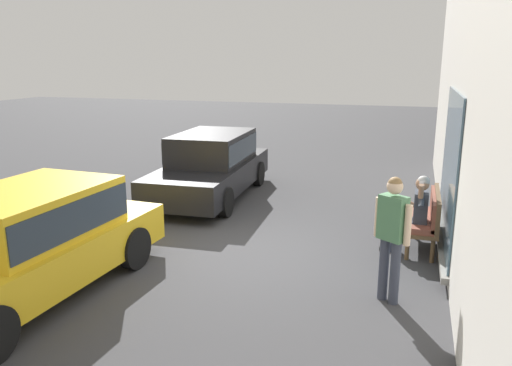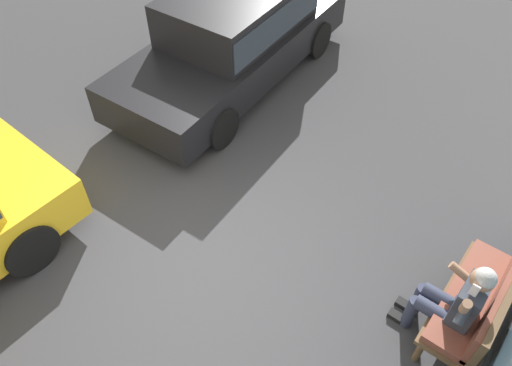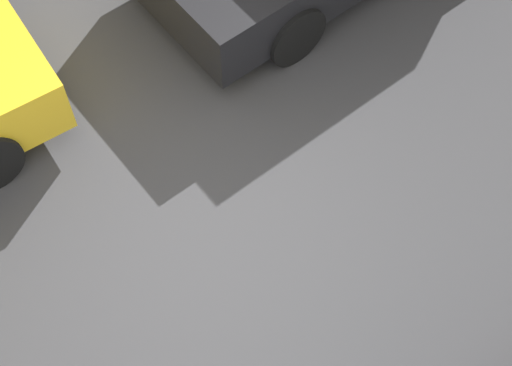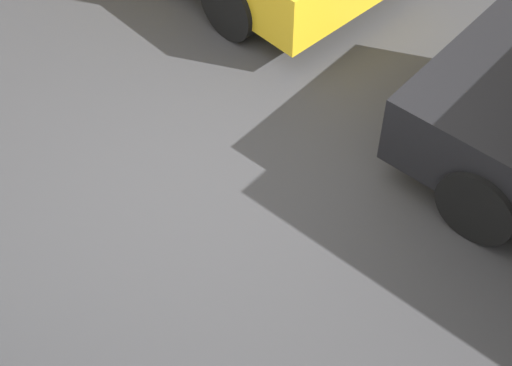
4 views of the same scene
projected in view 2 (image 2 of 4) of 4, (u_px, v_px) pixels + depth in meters
The scene contains 4 objects.
ground_plane at pixel (192, 264), 5.93m from camera, with size 60.00×60.00×0.00m, color #38383A.
bench at pixel (484, 300), 4.97m from camera, with size 1.49×0.55×1.00m.
person_on_phone at pixel (455, 302), 4.82m from camera, with size 0.73×0.74×1.34m.
parked_car_near at pixel (234, 33), 7.86m from camera, with size 4.60×2.02×1.52m.
Camera 2 is at (2.13, 2.60, 5.04)m, focal length 35.00 mm.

